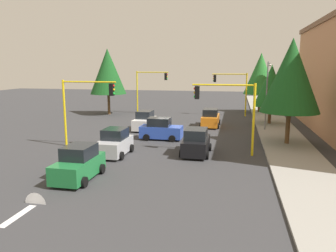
{
  "coord_description": "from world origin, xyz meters",
  "views": [
    {
      "loc": [
        29.9,
        6.17,
        6.41
      ],
      "look_at": [
        1.76,
        0.26,
        1.2
      ],
      "focal_mm": 34.55,
      "sensor_mm": 36.0,
      "label": 1
    }
  ],
  "objects_px": {
    "car_black": "(196,143)",
    "car_white": "(145,121)",
    "street_lamp_curbside": "(267,89)",
    "tree_roadside_far": "(261,74)",
    "traffic_signal_far_right": "(149,84)",
    "tree_roadside_near": "(291,76)",
    "traffic_signal_near_right": "(85,100)",
    "traffic_signal_far_left": "(233,86)",
    "car_silver": "(115,143)",
    "car_orange": "(210,118)",
    "tree_opposite_side": "(108,71)",
    "car_green": "(79,164)",
    "traffic_signal_near_left": "(228,104)",
    "car_blue": "(161,130)",
    "tree_roadside_mid": "(271,86)"
  },
  "relations": [
    {
      "from": "traffic_signal_far_left",
      "to": "tree_roadside_near",
      "type": "height_order",
      "value": "tree_roadside_near"
    },
    {
      "from": "tree_roadside_mid",
      "to": "traffic_signal_near_left",
      "type": "bearing_deg",
      "value": -17.3
    },
    {
      "from": "tree_roadside_far",
      "to": "tree_opposite_side",
      "type": "relative_size",
      "value": 0.95
    },
    {
      "from": "street_lamp_curbside",
      "to": "traffic_signal_far_right",
      "type": "bearing_deg",
      "value": -124.83
    },
    {
      "from": "traffic_signal_far_right",
      "to": "car_orange",
      "type": "relative_size",
      "value": 1.41
    },
    {
      "from": "traffic_signal_near_right",
      "to": "car_orange",
      "type": "xyz_separation_m",
      "value": [
        -11.44,
        9.19,
        -2.96
      ]
    },
    {
      "from": "tree_roadside_near",
      "to": "car_silver",
      "type": "relative_size",
      "value": 2.42
    },
    {
      "from": "car_white",
      "to": "car_green",
      "type": "bearing_deg",
      "value": 1.57
    },
    {
      "from": "street_lamp_curbside",
      "to": "tree_roadside_far",
      "type": "bearing_deg",
      "value": 178.81
    },
    {
      "from": "traffic_signal_near_left",
      "to": "car_orange",
      "type": "distance_m",
      "value": 11.99
    },
    {
      "from": "traffic_signal_far_right",
      "to": "car_green",
      "type": "bearing_deg",
      "value": 6.51
    },
    {
      "from": "street_lamp_curbside",
      "to": "traffic_signal_far_left",
      "type": "bearing_deg",
      "value": -161.39
    },
    {
      "from": "tree_roadside_far",
      "to": "car_silver",
      "type": "height_order",
      "value": "tree_roadside_far"
    },
    {
      "from": "traffic_signal_far_right",
      "to": "tree_roadside_near",
      "type": "xyz_separation_m",
      "value": [
        16.0,
        16.23,
        1.59
      ]
    },
    {
      "from": "traffic_signal_near_left",
      "to": "tree_opposite_side",
      "type": "height_order",
      "value": "tree_opposite_side"
    },
    {
      "from": "car_blue",
      "to": "tree_roadside_far",
      "type": "bearing_deg",
      "value": 153.79
    },
    {
      "from": "traffic_signal_near_right",
      "to": "tree_opposite_side",
      "type": "distance_m",
      "value": 18.88
    },
    {
      "from": "car_black",
      "to": "car_green",
      "type": "relative_size",
      "value": 1.0
    },
    {
      "from": "street_lamp_curbside",
      "to": "car_silver",
      "type": "xyz_separation_m",
      "value": [
        11.54,
        -11.68,
        -3.45
      ]
    },
    {
      "from": "tree_roadside_near",
      "to": "tree_roadside_mid",
      "type": "height_order",
      "value": "tree_roadside_near"
    },
    {
      "from": "car_blue",
      "to": "car_silver",
      "type": "distance_m",
      "value": 6.3
    },
    {
      "from": "traffic_signal_far_left",
      "to": "tree_roadside_mid",
      "type": "distance_m",
      "value": 7.39
    },
    {
      "from": "traffic_signal_far_right",
      "to": "car_white",
      "type": "distance_m",
      "value": 12.63
    },
    {
      "from": "car_green",
      "to": "tree_opposite_side",
      "type": "bearing_deg",
      "value": -161.67
    },
    {
      "from": "tree_opposite_side",
      "to": "car_black",
      "type": "height_order",
      "value": "tree_opposite_side"
    },
    {
      "from": "tree_roadside_far",
      "to": "car_black",
      "type": "xyz_separation_m",
      "value": [
        24.5,
        -6.1,
        -4.67
      ]
    },
    {
      "from": "car_green",
      "to": "tree_roadside_far",
      "type": "bearing_deg",
      "value": 158.84
    },
    {
      "from": "car_green",
      "to": "street_lamp_curbside",
      "type": "bearing_deg",
      "value": 145.05
    },
    {
      "from": "car_silver",
      "to": "car_white",
      "type": "relative_size",
      "value": 0.95
    },
    {
      "from": "traffic_signal_far_right",
      "to": "tree_opposite_side",
      "type": "distance_m",
      "value": 5.89
    },
    {
      "from": "tree_roadside_near",
      "to": "car_blue",
      "type": "relative_size",
      "value": 2.34
    },
    {
      "from": "street_lamp_curbside",
      "to": "tree_roadside_far",
      "type": "xyz_separation_m",
      "value": [
        -14.39,
        0.3,
        1.22
      ]
    },
    {
      "from": "tree_opposite_side",
      "to": "car_black",
      "type": "xyz_separation_m",
      "value": [
        18.5,
        14.4,
        -4.99
      ]
    },
    {
      "from": "tree_roadside_far",
      "to": "car_green",
      "type": "xyz_separation_m",
      "value": [
        31.3,
        -12.12,
        -4.67
      ]
    },
    {
      "from": "traffic_signal_far_right",
      "to": "car_white",
      "type": "relative_size",
      "value": 1.55
    },
    {
      "from": "traffic_signal_near_left",
      "to": "tree_roadside_far",
      "type": "xyz_separation_m",
      "value": [
        -24.0,
        3.86,
        1.79
      ]
    },
    {
      "from": "traffic_signal_near_left",
      "to": "car_black",
      "type": "height_order",
      "value": "traffic_signal_near_left"
    },
    {
      "from": "traffic_signal_near_right",
      "to": "traffic_signal_far_left",
      "type": "bearing_deg",
      "value": 150.4
    },
    {
      "from": "street_lamp_curbside",
      "to": "car_orange",
      "type": "bearing_deg",
      "value": -107.92
    },
    {
      "from": "tree_roadside_mid",
      "to": "car_silver",
      "type": "height_order",
      "value": "tree_roadside_mid"
    },
    {
      "from": "traffic_signal_far_right",
      "to": "car_silver",
      "type": "distance_m",
      "value": 22.41
    },
    {
      "from": "tree_roadside_far",
      "to": "car_green",
      "type": "bearing_deg",
      "value": -21.16
    },
    {
      "from": "traffic_signal_near_right",
      "to": "car_orange",
      "type": "height_order",
      "value": "traffic_signal_near_right"
    },
    {
      "from": "traffic_signal_near_left",
      "to": "traffic_signal_near_right",
      "type": "xyz_separation_m",
      "value": [
        0.0,
        -11.3,
        0.08
      ]
    },
    {
      "from": "car_black",
      "to": "car_white",
      "type": "height_order",
      "value": "same"
    },
    {
      "from": "traffic_signal_far_right",
      "to": "car_white",
      "type": "xyz_separation_m",
      "value": [
        11.89,
        2.7,
        -3.28
      ]
    },
    {
      "from": "traffic_signal_near_left",
      "to": "car_white",
      "type": "height_order",
      "value": "traffic_signal_near_left"
    },
    {
      "from": "traffic_signal_near_left",
      "to": "car_orange",
      "type": "bearing_deg",
      "value": -169.56
    },
    {
      "from": "street_lamp_curbside",
      "to": "traffic_signal_near_right",
      "type": "bearing_deg",
      "value": -57.11
    },
    {
      "from": "car_black",
      "to": "car_green",
      "type": "xyz_separation_m",
      "value": [
        6.79,
        -6.02,
        -0.0
      ]
    }
  ]
}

